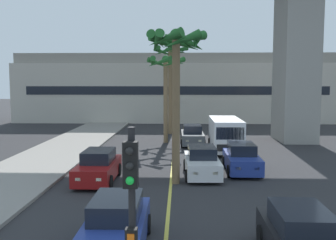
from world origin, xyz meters
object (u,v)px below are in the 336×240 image
palm_tree_mid_median (166,72)px  car_queue_fifth (202,162)px  car_queue_second (98,167)px  palm_tree_near_median (171,67)px  car_queue_fourth (192,136)px  palm_tree_far_median (176,58)px  traffic_light_median_near (132,216)px  car_queue_front (242,159)px  delivery_van (225,134)px  car_queue_third (302,240)px  car_queue_sixth (116,226)px

palm_tree_mid_median → car_queue_fifth: bearing=-78.2°
car_queue_second → palm_tree_near_median: size_ratio=0.49×
car_queue_fourth → palm_tree_far_median: (-1.18, -11.55, 5.37)m
car_queue_fifth → traffic_light_median_near: 13.91m
car_queue_front → car_queue_fifth: (-2.25, -1.03, 0.00)m
delivery_van → palm_tree_far_median: palm_tree_far_median is taller
car_queue_third → traffic_light_median_near: size_ratio=0.98×
car_queue_second → car_queue_fourth: size_ratio=1.00×
car_queue_sixth → palm_tree_far_median: 9.33m
car_queue_front → palm_tree_far_median: 6.97m
car_queue_third → palm_tree_mid_median: palm_tree_mid_median is taller
traffic_light_median_near → palm_tree_near_median: palm_tree_near_median is taller
car_queue_sixth → delivery_van: delivery_van is taller
car_queue_fourth → traffic_light_median_near: bearing=-94.4°
car_queue_second → palm_tree_mid_median: palm_tree_mid_median is taller
car_queue_front → delivery_van: bearing=91.8°
car_queue_fourth → palm_tree_far_median: bearing=-95.8°
car_queue_fourth → traffic_light_median_near: (-1.80, -23.60, 1.99)m
palm_tree_far_median → delivery_van: bearing=68.3°
car_queue_second → car_queue_fifth: 5.38m
car_queue_fourth → palm_tree_mid_median: (-2.11, 1.00, 5.00)m
car_queue_front → car_queue_sixth: (-5.28, -10.05, 0.00)m
traffic_light_median_near → palm_tree_far_median: palm_tree_far_median is taller
palm_tree_near_median → palm_tree_far_median: size_ratio=1.13×
car_queue_second → car_queue_sixth: same height
car_queue_fifth → palm_tree_near_median: bearing=97.2°
car_queue_fifth → palm_tree_mid_median: bearing=101.8°
car_queue_front → car_queue_sixth: bearing=-117.7°
car_queue_second → car_queue_fifth: (5.22, 1.29, 0.00)m
car_queue_third → car_queue_sixth: (-5.13, 0.84, 0.00)m
palm_tree_near_median → traffic_light_median_near: bearing=-89.9°
car_queue_third → palm_tree_far_median: bearing=112.6°
car_queue_second → traffic_light_median_near: traffic_light_median_near is taller
traffic_light_median_near → palm_tree_far_median: 12.53m
car_queue_front → car_queue_fifth: bearing=-155.4°
car_queue_third → car_queue_fourth: size_ratio=1.00×
palm_tree_near_median → palm_tree_far_median: bearing=-87.8°
car_queue_fourth → palm_tree_far_median: size_ratio=0.55×
car_queue_fifth → palm_tree_mid_median: palm_tree_mid_median is taller
car_queue_sixth → traffic_light_median_near: 5.13m
car_queue_third → car_queue_sixth: bearing=170.7°
car_queue_second → car_queue_sixth: 8.03m
car_queue_front → palm_tree_near_median: (-4.30, 15.29, 5.65)m
car_queue_third → car_queue_second: bearing=130.5°
traffic_light_median_near → palm_tree_near_median: 30.17m
car_queue_third → car_queue_fourth: 19.96m
car_queue_front → traffic_light_median_near: traffic_light_median_near is taller
palm_tree_mid_median → palm_tree_far_median: size_ratio=0.95×
palm_tree_near_median → car_queue_fourth: bearing=-73.5°
car_queue_second → delivery_van: 11.05m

